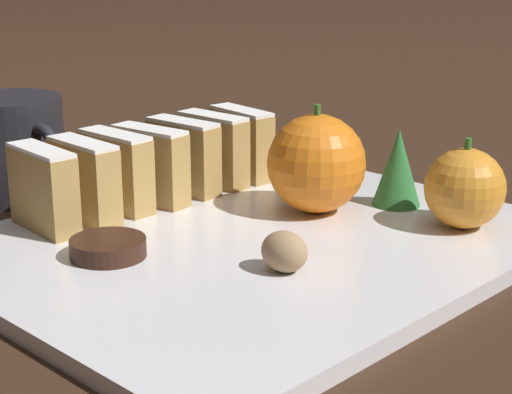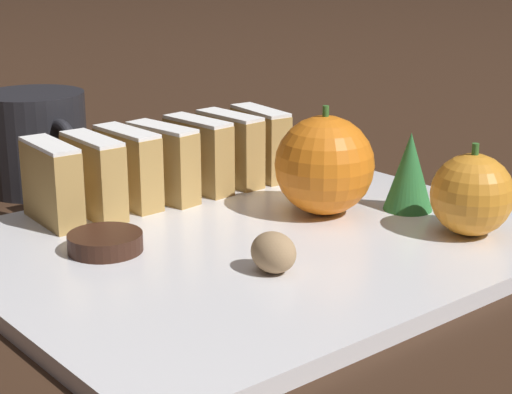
# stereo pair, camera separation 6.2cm
# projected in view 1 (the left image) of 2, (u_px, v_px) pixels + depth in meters

# --- Properties ---
(ground_plane) EXTENTS (6.00, 6.00, 0.00)m
(ground_plane) POSITION_uv_depth(u_px,v_px,m) (256.00, 252.00, 0.63)
(ground_plane) COLOR #382316
(serving_platter) EXTENTS (0.33, 0.40, 0.01)m
(serving_platter) POSITION_uv_depth(u_px,v_px,m) (256.00, 244.00, 0.63)
(serving_platter) COLOR white
(serving_platter) RESTS_ON ground_plane
(stollen_slice_front) EXTENTS (0.07, 0.03, 0.06)m
(stollen_slice_front) POSITION_uv_depth(u_px,v_px,m) (43.00, 189.00, 0.63)
(stollen_slice_front) COLOR tan
(stollen_slice_front) RESTS_ON serving_platter
(stollen_slice_second) EXTENTS (0.07, 0.02, 0.06)m
(stollen_slice_second) POSITION_uv_depth(u_px,v_px,m) (84.00, 181.00, 0.65)
(stollen_slice_second) COLOR tan
(stollen_slice_second) RESTS_ON serving_platter
(stollen_slice_third) EXTENTS (0.07, 0.02, 0.06)m
(stollen_slice_third) POSITION_uv_depth(u_px,v_px,m) (116.00, 171.00, 0.68)
(stollen_slice_third) COLOR tan
(stollen_slice_third) RESTS_ON serving_platter
(stollen_slice_fourth) EXTENTS (0.07, 0.03, 0.06)m
(stollen_slice_fourth) POSITION_uv_depth(u_px,v_px,m) (154.00, 165.00, 0.70)
(stollen_slice_fourth) COLOR tan
(stollen_slice_fourth) RESTS_ON serving_platter
(stollen_slice_fifth) EXTENTS (0.07, 0.03, 0.06)m
(stollen_slice_fifth) POSITION_uv_depth(u_px,v_px,m) (183.00, 156.00, 0.73)
(stollen_slice_fifth) COLOR tan
(stollen_slice_fifth) RESTS_ON serving_platter
(stollen_slice_sixth) EXTENTS (0.07, 0.03, 0.06)m
(stollen_slice_sixth) POSITION_uv_depth(u_px,v_px,m) (213.00, 150.00, 0.75)
(stollen_slice_sixth) COLOR tan
(stollen_slice_sixth) RESTS_ON serving_platter
(stollen_slice_back) EXTENTS (0.07, 0.03, 0.06)m
(stollen_slice_back) POSITION_uv_depth(u_px,v_px,m) (241.00, 143.00, 0.77)
(stollen_slice_back) COLOR tan
(stollen_slice_back) RESTS_ON serving_platter
(orange_near) EXTENTS (0.08, 0.08, 0.09)m
(orange_near) POSITION_uv_depth(u_px,v_px,m) (316.00, 164.00, 0.67)
(orange_near) COLOR orange
(orange_near) RESTS_ON serving_platter
(orange_far) EXTENTS (0.06, 0.06, 0.07)m
(orange_far) POSITION_uv_depth(u_px,v_px,m) (465.00, 188.00, 0.64)
(orange_far) COLOR orange
(orange_far) RESTS_ON serving_platter
(walnut) EXTENTS (0.03, 0.03, 0.03)m
(walnut) POSITION_uv_depth(u_px,v_px,m) (284.00, 251.00, 0.56)
(walnut) COLOR tan
(walnut) RESTS_ON serving_platter
(chocolate_cookie) EXTENTS (0.05, 0.05, 0.01)m
(chocolate_cookie) POSITION_uv_depth(u_px,v_px,m) (108.00, 248.00, 0.58)
(chocolate_cookie) COLOR #381E14
(chocolate_cookie) RESTS_ON serving_platter
(evergreen_sprig) EXTENTS (0.04, 0.04, 0.06)m
(evergreen_sprig) POSITION_uv_depth(u_px,v_px,m) (398.00, 167.00, 0.69)
(evergreen_sprig) COLOR #2D7538
(evergreen_sprig) RESTS_ON serving_platter
(coffee_mug) EXTENTS (0.12, 0.09, 0.09)m
(coffee_mug) POSITION_uv_depth(u_px,v_px,m) (12.00, 148.00, 0.75)
(coffee_mug) COLOR #232328
(coffee_mug) RESTS_ON ground_plane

